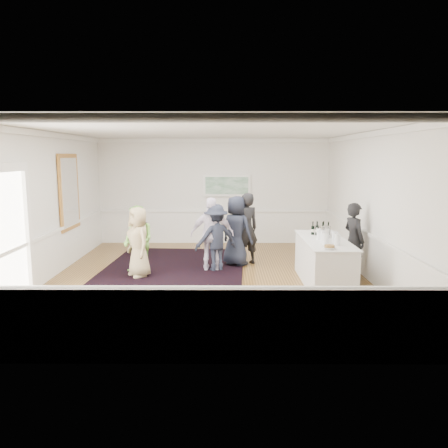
{
  "coord_description": "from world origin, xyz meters",
  "views": [
    {
      "loc": [
        0.38,
        -9.32,
        2.68
      ],
      "look_at": [
        0.33,
        0.2,
        1.18
      ],
      "focal_mm": 35.0,
      "sensor_mm": 36.0,
      "label": 1
    }
  ],
  "objects_px": {
    "guest_dark_a": "(216,238)",
    "guest_dark_b": "(246,229)",
    "guest_tan": "(139,242)",
    "serving_table": "(324,262)",
    "bartender": "(354,240)",
    "nut_bowl": "(329,247)",
    "guest_green": "(138,241)",
    "ice_bucket": "(325,232)",
    "guest_navy": "(236,231)",
    "guest_lilac": "(212,234)"
  },
  "relations": [
    {
      "from": "guest_dark_a",
      "to": "guest_navy",
      "type": "height_order",
      "value": "guest_navy"
    },
    {
      "from": "bartender",
      "to": "nut_bowl",
      "type": "height_order",
      "value": "bartender"
    },
    {
      "from": "guest_green",
      "to": "guest_navy",
      "type": "height_order",
      "value": "guest_navy"
    },
    {
      "from": "bartender",
      "to": "guest_dark_b",
      "type": "relative_size",
      "value": 0.93
    },
    {
      "from": "guest_dark_a",
      "to": "guest_dark_b",
      "type": "bearing_deg",
      "value": -163.81
    },
    {
      "from": "guest_dark_a",
      "to": "guest_dark_b",
      "type": "relative_size",
      "value": 0.88
    },
    {
      "from": "guest_dark_b",
      "to": "nut_bowl",
      "type": "height_order",
      "value": "guest_dark_b"
    },
    {
      "from": "guest_lilac",
      "to": "guest_dark_a",
      "type": "height_order",
      "value": "guest_lilac"
    },
    {
      "from": "guest_green",
      "to": "ice_bucket",
      "type": "xyz_separation_m",
      "value": [
        4.08,
        -0.48,
        0.28
      ]
    },
    {
      "from": "bartender",
      "to": "ice_bucket",
      "type": "xyz_separation_m",
      "value": [
        -0.72,
        -0.31,
        0.24
      ]
    },
    {
      "from": "guest_tan",
      "to": "guest_green",
      "type": "xyz_separation_m",
      "value": [
        -0.04,
        0.15,
        0.0
      ]
    },
    {
      "from": "bartender",
      "to": "guest_green",
      "type": "distance_m",
      "value": 4.8
    },
    {
      "from": "bartender",
      "to": "ice_bucket",
      "type": "relative_size",
      "value": 6.41
    },
    {
      "from": "nut_bowl",
      "to": "ice_bucket",
      "type": "bearing_deg",
      "value": 81.67
    },
    {
      "from": "guest_dark_a",
      "to": "ice_bucket",
      "type": "xyz_separation_m",
      "value": [
        2.34,
        -0.86,
        0.29
      ]
    },
    {
      "from": "ice_bucket",
      "to": "serving_table",
      "type": "bearing_deg",
      "value": -102.18
    },
    {
      "from": "guest_dark_b",
      "to": "nut_bowl",
      "type": "xyz_separation_m",
      "value": [
        1.43,
        -2.67,
        0.1
      ]
    },
    {
      "from": "guest_lilac",
      "to": "guest_dark_a",
      "type": "relative_size",
      "value": 1.1
    },
    {
      "from": "guest_green",
      "to": "guest_navy",
      "type": "distance_m",
      "value": 2.4
    },
    {
      "from": "guest_tan",
      "to": "nut_bowl",
      "type": "distance_m",
      "value": 4.16
    },
    {
      "from": "guest_tan",
      "to": "serving_table",
      "type": "bearing_deg",
      "value": 48.39
    },
    {
      "from": "bartender",
      "to": "nut_bowl",
      "type": "distance_m",
      "value": 1.75
    },
    {
      "from": "serving_table",
      "to": "guest_dark_b",
      "type": "distance_m",
      "value": 2.34
    },
    {
      "from": "guest_green",
      "to": "ice_bucket",
      "type": "distance_m",
      "value": 4.12
    },
    {
      "from": "guest_lilac",
      "to": "nut_bowl",
      "type": "distance_m",
      "value": 3.06
    },
    {
      "from": "guest_lilac",
      "to": "guest_dark_a",
      "type": "distance_m",
      "value": 0.12
    },
    {
      "from": "guest_lilac",
      "to": "guest_dark_b",
      "type": "distance_m",
      "value": 1.02
    },
    {
      "from": "guest_tan",
      "to": "guest_dark_a",
      "type": "distance_m",
      "value": 1.78
    },
    {
      "from": "guest_navy",
      "to": "nut_bowl",
      "type": "bearing_deg",
      "value": 158.58
    },
    {
      "from": "guest_green",
      "to": "guest_dark_a",
      "type": "relative_size",
      "value": 1.01
    },
    {
      "from": "guest_dark_a",
      "to": "guest_dark_b",
      "type": "distance_m",
      "value": 0.96
    },
    {
      "from": "serving_table",
      "to": "guest_tan",
      "type": "relative_size",
      "value": 1.5
    },
    {
      "from": "guest_green",
      "to": "serving_table",
      "type": "bearing_deg",
      "value": 34.05
    },
    {
      "from": "guest_green",
      "to": "ice_bucket",
      "type": "relative_size",
      "value": 6.06
    },
    {
      "from": "bartender",
      "to": "guest_navy",
      "type": "xyz_separation_m",
      "value": [
        -2.57,
        1.06,
        0.03
      ]
    },
    {
      "from": "guest_green",
      "to": "guest_lilac",
      "type": "relative_size",
      "value": 0.91
    },
    {
      "from": "guest_dark_a",
      "to": "guest_navy",
      "type": "distance_m",
      "value": 0.71
    },
    {
      "from": "guest_green",
      "to": "guest_lilac",
      "type": "height_order",
      "value": "guest_lilac"
    },
    {
      "from": "serving_table",
      "to": "bartender",
      "type": "distance_m",
      "value": 1.0
    },
    {
      "from": "guest_dark_b",
      "to": "guest_navy",
      "type": "distance_m",
      "value": 0.27
    },
    {
      "from": "serving_table",
      "to": "ice_bucket",
      "type": "bearing_deg",
      "value": 77.82
    },
    {
      "from": "guest_dark_b",
      "to": "ice_bucket",
      "type": "bearing_deg",
      "value": 110.68
    },
    {
      "from": "guest_green",
      "to": "guest_dark_b",
      "type": "relative_size",
      "value": 0.88
    },
    {
      "from": "bartender",
      "to": "guest_lilac",
      "type": "xyz_separation_m",
      "value": [
        -3.15,
        0.57,
        0.03
      ]
    },
    {
      "from": "guest_tan",
      "to": "nut_bowl",
      "type": "xyz_separation_m",
      "value": [
        3.87,
        -1.52,
        0.21
      ]
    },
    {
      "from": "ice_bucket",
      "to": "nut_bowl",
      "type": "relative_size",
      "value": 1.13
    },
    {
      "from": "guest_dark_b",
      "to": "ice_bucket",
      "type": "relative_size",
      "value": 6.86
    },
    {
      "from": "ice_bucket",
      "to": "bartender",
      "type": "bearing_deg",
      "value": 23.08
    },
    {
      "from": "bartender",
      "to": "guest_navy",
      "type": "distance_m",
      "value": 2.78
    },
    {
      "from": "guest_dark_a",
      "to": "ice_bucket",
      "type": "bearing_deg",
      "value": 135.97
    }
  ]
}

